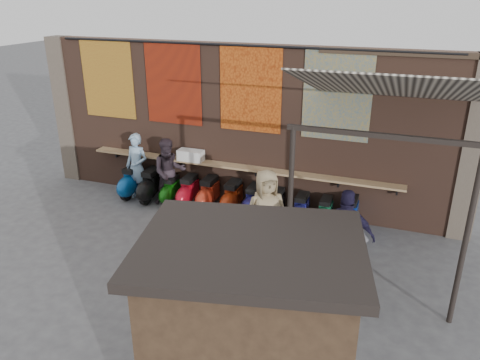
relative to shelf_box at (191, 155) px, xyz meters
The scene contains 36 objects.
ground 2.89m from the shelf_box, 62.10° to the right, with size 70.00×70.00×0.00m, color #474749.
brick_wall 1.48m from the shelf_box, 18.18° to the left, with size 10.00×0.40×4.00m, color brown.
pier_left 4.07m from the shelf_box, behind, with size 0.50×0.50×4.00m, color #4C4238.
pier_right 6.47m from the shelf_box, ahead, with size 0.50×0.50×4.00m, color #4C4238.
eating_counter 1.23m from the shelf_box, ahead, with size 8.00×0.32×0.05m, color #9E7A51.
shelf_box is the anchor object (origin of this frame).
tapestry_redgold 2.95m from the shelf_box, behind, with size 1.50×0.02×2.00m, color maroon.
tapestry_sun 1.81m from the shelf_box, 159.53° to the left, with size 1.50×0.02×2.00m, color red.
tapestry_orange 2.32m from the shelf_box, ahead, with size 1.50×0.02×2.00m, color #BB5417.
tapestry_multi 3.93m from the shelf_box, ahead, with size 1.50×0.02×2.00m, color #22507E.
hang_rail 2.98m from the shelf_box, ahead, with size 0.06×0.06×9.50m, color black.
scooter_stool_0 1.87m from the shelf_box, 169.89° to the right, with size 0.39×0.86×0.82m, color #0E488C, non-canonical shape.
scooter_stool_1 1.37m from the shelf_box, 161.25° to the right, with size 0.40×0.88×0.84m, color black, non-canonical shape.
scooter_stool_2 1.07m from the shelf_box, 147.37° to the right, with size 0.33×0.72×0.69m, color #0D4F0B, non-canonical shape.
scooter_stool_3 0.93m from the shelf_box, 82.71° to the right, with size 0.37×0.81×0.77m, color maroon, non-canonical shape.
scooter_stool_4 1.09m from the shelf_box, 27.45° to the right, with size 0.38×0.85×0.81m, color #9E2715, non-canonical shape.
scooter_stool_5 1.54m from the shelf_box, 14.54° to the right, with size 0.38×0.84×0.80m, color maroon, non-canonical shape.
scooter_stool_6 2.03m from the shelf_box, 11.00° to the right, with size 0.38×0.84×0.79m, color #171550, non-canonical shape.
scooter_stool_7 2.53m from the shelf_box, ahead, with size 0.35×0.78×0.75m, color black, non-canonical shape.
scooter_stool_8 3.11m from the shelf_box, ahead, with size 0.34×0.76×0.72m, color navy, non-canonical shape.
scooter_stool_9 3.64m from the shelf_box, ahead, with size 0.33×0.73×0.69m, color #165B3A, non-canonical shape.
scooter_stool_10 4.17m from the shelf_box, ahead, with size 0.38×0.84×0.79m, color navy, non-canonical shape.
diner_left 1.50m from the shelf_box, 168.03° to the right, with size 0.64×0.42×1.76m, color #88A9C6.
diner_right 0.69m from the shelf_box, 147.52° to the right, with size 0.84×0.65×1.73m, color #32272F.
shopper_navy 4.78m from the shelf_box, 27.58° to the right, with size 1.07×0.44×1.82m, color #1A1530.
shopper_grey 5.43m from the shelf_box, 35.74° to the right, with size 1.04×0.60×1.61m, color slate.
shopper_tan 3.17m from the shelf_box, 35.44° to the right, with size 0.90×0.59×1.85m, color #9B8663.
market_stall 6.80m from the shelf_box, 58.19° to the right, with size 2.25×1.69×2.43m, color black.
stall_roof 6.91m from the shelf_box, 58.19° to the right, with size 2.52×1.94×0.12m, color black.
stall_sign 6.01m from the shelf_box, 55.40° to the right, with size 1.20×0.04×0.50m, color gold.
stall_shelf 6.00m from the shelf_box, 55.40° to the right, with size 1.87×0.10×0.06m, color #473321.
awning_canvas 5.43m from the shelf_box, 16.53° to the right, with size 3.20×3.40×0.03m, color beige.
awning_ledger 5.43m from the shelf_box, ahead, with size 3.30×0.08×0.12m, color #33261C.
awning_header 5.83m from the shelf_box, 31.58° to the right, with size 3.00×0.08×0.08m, color black.
awning_post_left 4.42m from the shelf_box, 41.16° to the right, with size 0.09×0.09×3.10m, color black.
awning_post_right 6.78m from the shelf_box, 25.36° to the right, with size 0.09×0.09×3.10m, color black.
Camera 1 is at (3.82, -7.75, 5.13)m, focal length 35.00 mm.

